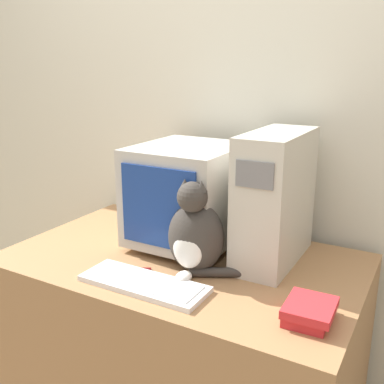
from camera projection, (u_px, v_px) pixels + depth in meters
name	position (u px, v px, depth m)	size (l,w,h in m)	color
wall_back	(236.00, 118.00, 1.94)	(7.00, 0.05, 2.50)	beige
desk	(183.00, 346.00, 1.79)	(1.31, 0.79, 0.77)	#9E7047
crt_monitor	(188.00, 195.00, 1.76)	(0.38, 0.43, 0.40)	#BCB7AD
computer_tower	(275.00, 198.00, 1.61)	(0.18, 0.42, 0.48)	beige
keyboard	(144.00, 283.00, 1.47)	(0.43, 0.16, 0.02)	silver
cat	(195.00, 235.00, 1.54)	(0.29, 0.24, 0.34)	#38332D
book_stack	(309.00, 311.00, 1.27)	(0.14, 0.17, 0.06)	red
pen	(131.00, 269.00, 1.58)	(0.13, 0.08, 0.01)	maroon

